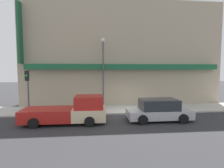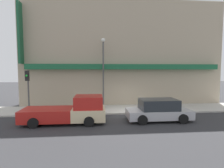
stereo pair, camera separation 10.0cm
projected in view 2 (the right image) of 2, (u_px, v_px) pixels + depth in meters
The scene contains 8 objects.
ground_plane at pixel (131, 114), 13.82m from camera, with size 80.00×80.00×0.00m, color #2D2D30.
sidewalk at pixel (127, 109), 15.47m from camera, with size 36.00×3.34×0.12m.
building at pixel (122, 55), 18.20m from camera, with size 19.80×3.80×10.25m.
pickup_truck at pixel (70, 111), 11.59m from camera, with size 5.38×2.14×1.79m.
parked_car at pixel (158, 110), 12.12m from camera, with size 4.38×2.00×1.49m.
fire_hydrant at pixel (148, 107), 14.39m from camera, with size 0.19×0.19×0.70m.
street_lamp at pixel (103, 65), 15.91m from camera, with size 0.36×0.36×6.27m.
traffic_light at pixel (28, 84), 13.66m from camera, with size 0.28×0.42×3.35m.
Camera 2 is at (-2.71, -13.40, 3.49)m, focal length 28.00 mm.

